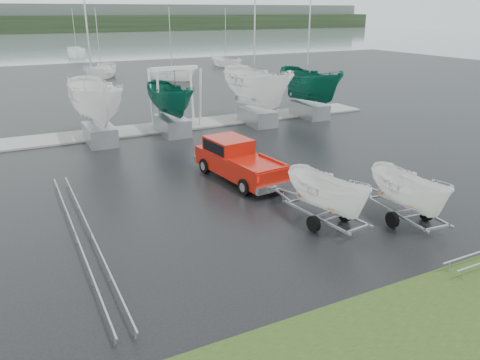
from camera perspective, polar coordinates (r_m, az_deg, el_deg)
ground_plane at (r=22.06m, az=4.20°, el=-0.42°), size 120.00×120.00×0.00m
lake at (r=118.40m, az=-22.38°, el=14.83°), size 300.00×300.00×0.00m
dock at (r=33.38m, az=-7.39°, el=6.61°), size 30.00×3.00×0.12m
treeline at (r=188.03m, az=-24.71°, el=16.84°), size 300.00×8.00×6.00m
far_hill at (r=195.98m, az=-24.94°, el=17.45°), size 300.00×6.00×10.00m
pickup_truck at (r=22.43m, az=-0.47°, el=2.58°), size 2.53×5.74×1.85m
trailer_hitched at (r=17.29m, az=10.87°, el=2.10°), size 1.84×3.71×4.53m
trailer_parked at (r=18.36m, az=20.34°, el=2.18°), size 1.83×3.69×4.49m
boat_hoist at (r=32.82m, az=-7.91°, el=11.03°), size 3.30×2.18×4.12m
keelboat_0 at (r=29.25m, az=-17.51°, el=12.83°), size 2.81×3.20×11.00m
keelboat_1 at (r=30.71m, az=-8.56°, el=11.96°), size 2.22×3.20×7.01m
keelboat_2 at (r=32.91m, az=2.20°, el=14.83°), size 2.97×3.20×11.16m
keelboat_3 at (r=35.69m, az=8.73°, el=14.13°), size 2.62×3.20×10.80m
mast_rack_0 at (r=20.12m, az=-19.97°, el=-2.62°), size 0.56×6.50×0.06m
mast_rack_1 at (r=14.73m, az=-16.68°, el=-10.75°), size 0.56×6.50×0.06m
moored_boat_1 at (r=60.12m, az=-16.50°, el=11.85°), size 3.70×3.72×11.53m
moored_boat_2 at (r=56.46m, az=-8.26°, el=11.98°), size 3.11×3.11×10.88m
moored_boat_3 at (r=70.00m, az=-1.74°, el=13.68°), size 2.84×2.88×10.92m
moored_boat_5 at (r=87.14m, az=-19.21°, el=13.86°), size 3.31×3.38×12.00m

